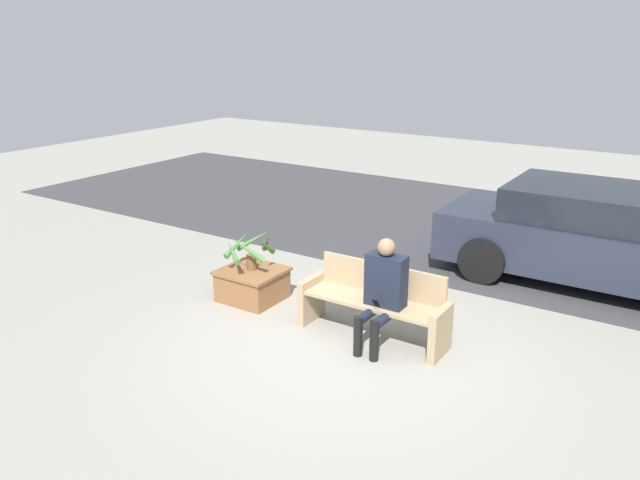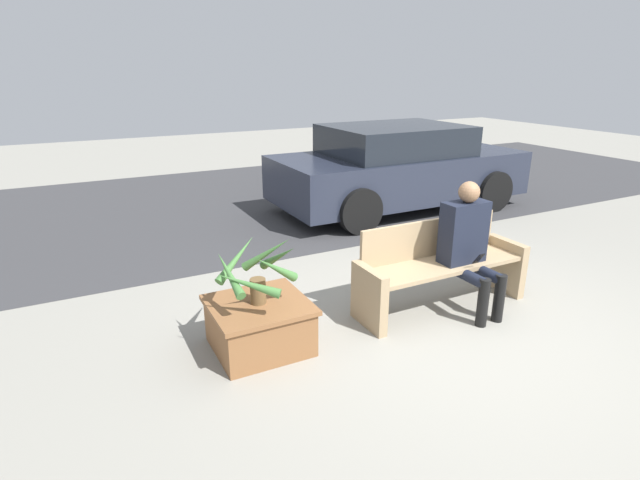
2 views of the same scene
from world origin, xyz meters
name	(u,v)px [view 1 (image 1 of 2)]	position (x,y,z in m)	size (l,w,h in m)	color
ground_plane	(344,346)	(0.00, 0.00, 0.00)	(30.00, 30.00, 0.00)	gray
road_surface	(492,231)	(0.00, 5.29, 0.00)	(20.00, 6.00, 0.01)	#38383A
bench	(375,303)	(0.16, 0.43, 0.42)	(1.81, 0.51, 0.86)	tan
person_seated	(383,288)	(0.35, 0.26, 0.71)	(0.45, 0.60, 1.28)	black
planter_box	(252,283)	(-1.73, 0.48, 0.23)	(0.81, 0.76, 0.43)	brown
potted_plant	(251,248)	(-1.74, 0.47, 0.73)	(0.72, 0.74, 0.55)	brown
parked_car	(592,235)	(1.94, 3.64, 0.70)	(4.19, 1.98, 1.40)	#232838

